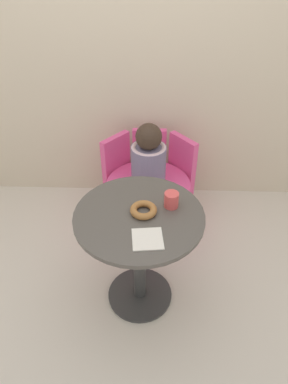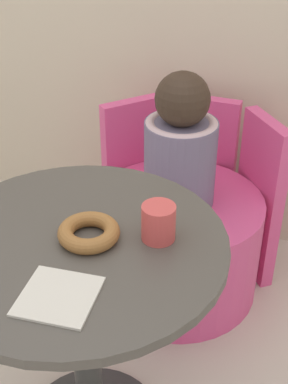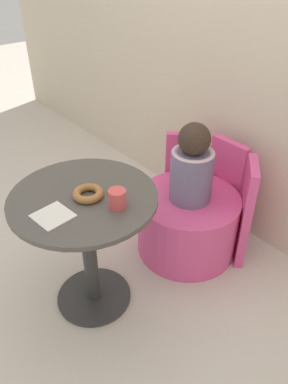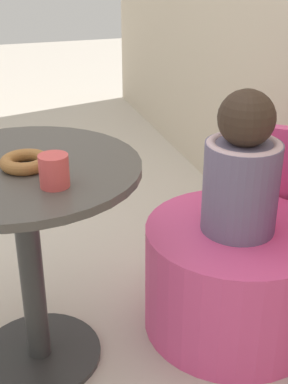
# 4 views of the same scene
# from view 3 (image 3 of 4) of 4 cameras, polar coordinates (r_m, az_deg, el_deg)

# --- Properties ---
(ground_plane) EXTENTS (12.00, 12.00, 0.00)m
(ground_plane) POSITION_cam_3_polar(r_m,az_deg,el_deg) (2.31, -7.73, -13.66)
(ground_plane) COLOR beige
(back_wall) EXTENTS (6.00, 0.06, 2.40)m
(back_wall) POSITION_cam_3_polar(r_m,az_deg,el_deg) (2.37, 14.88, 21.01)
(back_wall) COLOR beige
(back_wall) RESTS_ON ground_plane
(round_table) EXTENTS (0.71, 0.71, 0.71)m
(round_table) POSITION_cam_3_polar(r_m,az_deg,el_deg) (1.88, -8.75, -5.35)
(round_table) COLOR #333333
(round_table) RESTS_ON ground_plane
(tub_chair) EXTENTS (0.63, 0.63, 0.40)m
(tub_chair) POSITION_cam_3_polar(r_m,az_deg,el_deg) (2.40, 6.61, -4.76)
(tub_chair) COLOR #E54C8C
(tub_chair) RESTS_ON ground_plane
(booth_backrest) EXTENTS (0.73, 0.27, 0.67)m
(booth_backrest) POSITION_cam_3_polar(r_m,az_deg,el_deg) (2.48, 11.03, 0.09)
(booth_backrest) COLOR #E54C8C
(booth_backrest) RESTS_ON ground_plane
(child_figure) EXTENTS (0.25, 0.25, 0.48)m
(child_figure) POSITION_cam_3_polar(r_m,az_deg,el_deg) (2.16, 7.34, 3.89)
(child_figure) COLOR slate
(child_figure) RESTS_ON tub_chair
(donut) EXTENTS (0.14, 0.14, 0.04)m
(donut) POSITION_cam_3_polar(r_m,az_deg,el_deg) (1.75, -8.52, -0.24)
(donut) COLOR #9E6633
(donut) RESTS_ON round_table
(cup) EXTENTS (0.08, 0.08, 0.09)m
(cup) POSITION_cam_3_polar(r_m,az_deg,el_deg) (1.65, -4.08, -1.03)
(cup) COLOR #DB4C4C
(cup) RESTS_ON round_table
(paper_napkin) EXTENTS (0.17, 0.17, 0.01)m
(paper_napkin) POSITION_cam_3_polar(r_m,az_deg,el_deg) (1.67, -13.72, -3.55)
(paper_napkin) COLOR silver
(paper_napkin) RESTS_ON round_table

